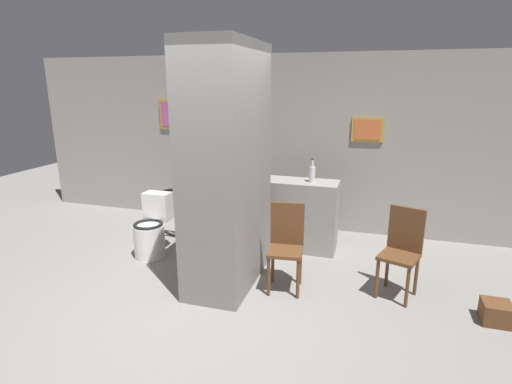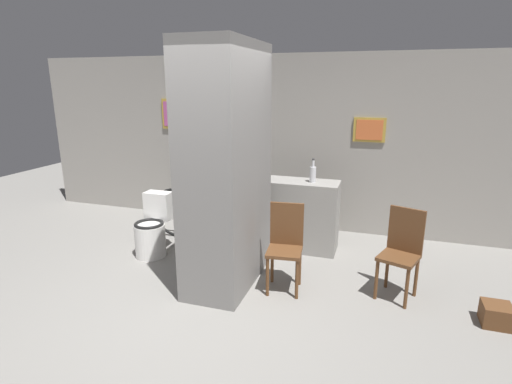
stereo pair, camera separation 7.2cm
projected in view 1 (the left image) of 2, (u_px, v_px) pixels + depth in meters
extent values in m
plane|color=gray|center=(195.00, 305.00, 4.06)|extent=(14.00, 14.00, 0.00)
cube|color=gray|center=(266.00, 142.00, 6.14)|extent=(8.00, 0.06, 2.60)
cube|color=#B79338|center=(170.00, 114.00, 6.44)|extent=(0.36, 0.02, 0.48)
cube|color=#B24C8C|center=(170.00, 114.00, 6.43)|extent=(0.30, 0.01, 0.39)
cube|color=#B79338|center=(368.00, 130.00, 5.61)|extent=(0.44, 0.02, 0.34)
cube|color=#D86633|center=(368.00, 130.00, 5.60)|extent=(0.36, 0.01, 0.28)
cube|color=gray|center=(227.00, 169.00, 4.27)|extent=(0.62, 1.28, 2.60)
cylinder|color=#593319|center=(188.00, 148.00, 4.06)|extent=(0.03, 0.40, 0.40)
cylinder|color=red|center=(187.00, 147.00, 4.06)|extent=(0.01, 0.07, 0.07)
cube|color=gray|center=(290.00, 214.00, 5.39)|extent=(1.26, 0.44, 0.94)
cylinder|color=white|center=(149.00, 241.00, 5.15)|extent=(0.39, 0.39, 0.43)
torus|color=black|center=(148.00, 224.00, 5.09)|extent=(0.38, 0.38, 0.04)
cube|color=white|center=(158.00, 206.00, 5.28)|extent=(0.35, 0.20, 0.37)
cylinder|color=brown|center=(269.00, 277.00, 4.19)|extent=(0.04, 0.04, 0.43)
cylinder|color=brown|center=(298.00, 279.00, 4.14)|extent=(0.04, 0.04, 0.43)
cylinder|color=brown|center=(273.00, 264.00, 4.49)|extent=(0.04, 0.04, 0.43)
cylinder|color=brown|center=(300.00, 266.00, 4.43)|extent=(0.04, 0.04, 0.43)
cube|color=brown|center=(285.00, 251.00, 4.25)|extent=(0.40, 0.40, 0.04)
cube|color=brown|center=(287.00, 223.00, 4.34)|extent=(0.36, 0.07, 0.47)
cylinder|color=brown|center=(377.00, 279.00, 4.15)|extent=(0.04, 0.04, 0.43)
cylinder|color=brown|center=(407.00, 288.00, 3.97)|extent=(0.04, 0.04, 0.43)
cylinder|color=brown|center=(387.00, 268.00, 4.39)|extent=(0.04, 0.04, 0.43)
cylinder|color=brown|center=(416.00, 276.00, 4.21)|extent=(0.04, 0.04, 0.43)
cube|color=brown|center=(399.00, 257.00, 4.12)|extent=(0.46, 0.46, 0.04)
cube|color=brown|center=(406.00, 229.00, 4.18)|extent=(0.35, 0.15, 0.47)
torus|color=black|center=(174.00, 213.00, 5.77)|extent=(0.73, 0.04, 0.73)
torus|color=black|center=(245.00, 220.00, 5.46)|extent=(0.73, 0.04, 0.73)
cylinder|color=#266633|center=(208.00, 204.00, 5.56)|extent=(0.99, 0.04, 0.04)
cylinder|color=#266633|center=(191.00, 202.00, 5.64)|extent=(0.03, 0.03, 0.38)
cylinder|color=#266633|center=(241.00, 207.00, 5.43)|extent=(0.03, 0.03, 0.35)
cube|color=black|center=(190.00, 188.00, 5.58)|extent=(0.16, 0.06, 0.04)
cylinder|color=#262626|center=(241.00, 194.00, 5.38)|extent=(0.03, 0.42, 0.03)
cylinder|color=silver|center=(312.00, 174.00, 5.14)|extent=(0.08, 0.08, 0.20)
cylinder|color=silver|center=(312.00, 163.00, 5.11)|extent=(0.03, 0.03, 0.09)
sphere|color=#333333|center=(313.00, 159.00, 5.09)|extent=(0.03, 0.03, 0.03)
cube|color=brown|center=(496.00, 313.00, 3.75)|extent=(0.25, 0.25, 0.20)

